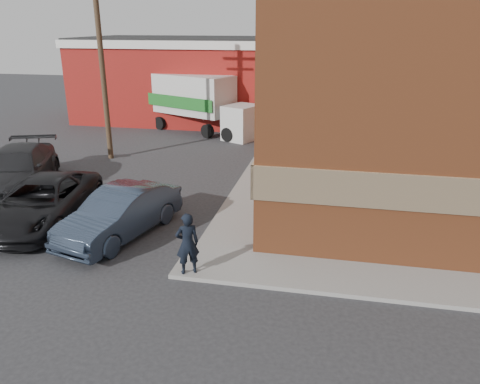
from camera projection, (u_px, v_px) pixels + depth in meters
The scene contains 11 objects.
ground at pixel (204, 251), 14.20m from camera, with size 90.00×90.00×0.00m, color #28282B.
brick_building at pixel (459, 70), 19.26m from camera, with size 14.25×18.25×9.36m.
sidewalk_south at pixel (478, 292), 11.92m from camera, with size 16.00×1.80×0.12m, color gray.
sidewalk_west at pixel (268, 166), 22.35m from camera, with size 1.80×18.00×0.12m, color gray.
warehouse at pixel (199, 79), 32.79m from camera, with size 16.30×8.30×5.60m.
utility_pole at pixel (102, 62), 22.29m from camera, with size 2.00×0.26×9.00m.
man at pixel (187, 244), 12.44m from camera, with size 0.63×0.42×1.74m, color black.
sedan at pixel (120, 213), 14.96m from camera, with size 1.65×4.72×1.56m, color #2D384B.
suv_a at pixel (42, 202), 15.93m from camera, with size 2.56×5.55×1.54m, color black.
suv_b at pixel (17, 170), 19.16m from camera, with size 2.38×5.86×1.70m, color #262729.
box_truck at pixel (200, 100), 28.85m from camera, with size 7.36×4.92×3.52m.
Camera 1 is at (3.64, -12.26, 6.52)m, focal length 35.00 mm.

